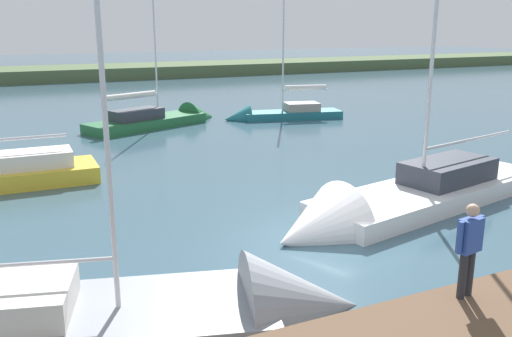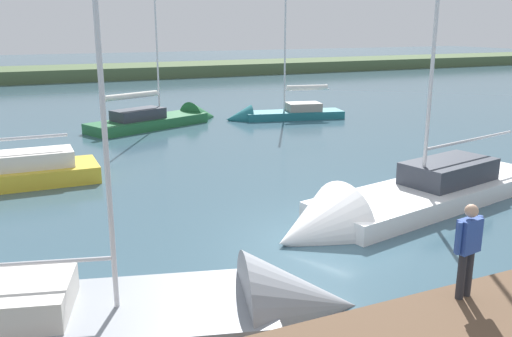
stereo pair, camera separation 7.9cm
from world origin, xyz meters
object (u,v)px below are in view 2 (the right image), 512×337
Objects in this scene: sailboat_far_left at (396,206)px; sailboat_near_dock at (167,122)px; sailboat_far_right at (278,116)px; sailboat_behind_pier at (162,318)px; person_on_dock at (468,244)px.

sailboat_far_left is 17.06m from sailboat_near_dock.
sailboat_far_right is 0.79× the size of sailboat_behind_pier.
sailboat_behind_pier reaches higher than sailboat_far_right.
sailboat_far_left is 1.37× the size of sailboat_far_right.
sailboat_far_right is 6.42m from sailboat_near_dock.
sailboat_near_dock is 5.20× the size of person_on_dock.
person_on_dock is at bearing -114.97° from sailboat_near_dock.
sailboat_far_right is at bearing 151.52° from person_on_dock.
person_on_dock is (7.27, 21.58, 1.46)m from sailboat_far_right.
person_on_dock is (2.99, 5.54, 1.45)m from sailboat_far_left.
sailboat_behind_pier reaches higher than sailboat_near_dock.
sailboat_behind_pier is (12.04, 19.06, -0.12)m from sailboat_far_right.
sailboat_behind_pier is 5.62m from person_on_dock.
sailboat_near_dock is at bearing 89.71° from sailboat_behind_pier.
sailboat_far_left is 1.09× the size of sailboat_behind_pier.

